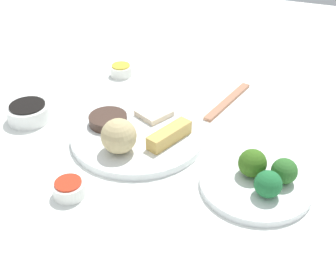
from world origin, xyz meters
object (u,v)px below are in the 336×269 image
(broccoli_plate, at_px, (256,184))
(chopsticks_pair, at_px, (228,101))
(main_plate, at_px, (138,135))
(sauce_ramekin_sweet_and_sour, at_px, (69,189))
(soy_sauce_bowl, at_px, (29,113))
(sauce_ramekin_hot_mustard, at_px, (121,71))

(broccoli_plate, height_order, chopsticks_pair, broccoli_plate)
(main_plate, relative_size, sauce_ramekin_sweet_and_sour, 4.86)
(broccoli_plate, xyz_separation_m, sauce_ramekin_sweet_and_sour, (-0.31, -0.15, 0.01))
(soy_sauce_bowl, height_order, chopsticks_pair, soy_sauce_bowl)
(main_plate, height_order, soy_sauce_bowl, soy_sauce_bowl)
(main_plate, relative_size, broccoli_plate, 1.38)
(main_plate, xyz_separation_m, sauce_ramekin_sweet_and_sour, (-0.04, -0.21, 0.01))
(sauce_ramekin_sweet_and_sour, height_order, sauce_ramekin_hot_mustard, same)
(sauce_ramekin_sweet_and_sour, bearing_deg, broccoli_plate, 25.28)
(sauce_ramekin_hot_mustard, height_order, chopsticks_pair, sauce_ramekin_hot_mustard)
(soy_sauce_bowl, height_order, sauce_ramekin_sweet_and_sour, soy_sauce_bowl)
(chopsticks_pair, bearing_deg, sauce_ramekin_sweet_and_sour, -112.73)
(main_plate, height_order, sauce_ramekin_hot_mustard, sauce_ramekin_hot_mustard)
(soy_sauce_bowl, bearing_deg, chopsticks_pair, 31.08)
(main_plate, xyz_separation_m, soy_sauce_bowl, (-0.27, -0.02, 0.01))
(broccoli_plate, height_order, sauce_ramekin_hot_mustard, sauce_ramekin_hot_mustard)
(soy_sauce_bowl, xyz_separation_m, chopsticks_pair, (0.41, 0.25, -0.01))
(main_plate, xyz_separation_m, sauce_ramekin_hot_mustard, (-0.17, 0.26, 0.01))
(main_plate, height_order, sauce_ramekin_sweet_and_sour, sauce_ramekin_sweet_and_sour)
(broccoli_plate, relative_size, sauce_ramekin_sweet_and_sour, 3.51)
(sauce_ramekin_hot_mustard, relative_size, chopsticks_pair, 0.29)
(main_plate, distance_m, chopsticks_pair, 0.26)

